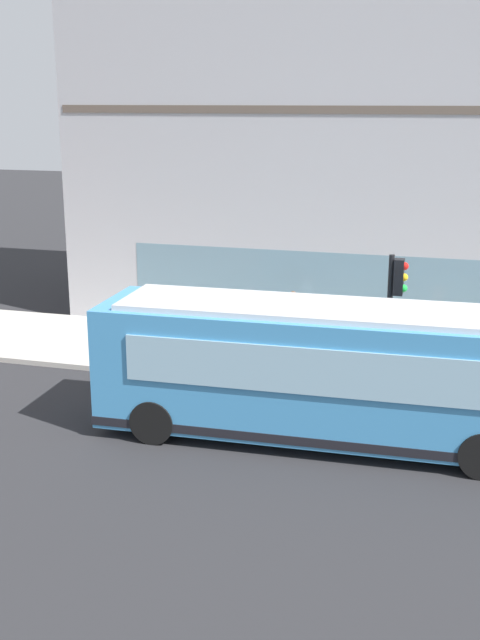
{
  "coord_description": "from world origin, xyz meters",
  "views": [
    {
      "loc": [
        -16.58,
        -4.35,
        7.37
      ],
      "look_at": [
        3.07,
        1.2,
        1.68
      ],
      "focal_mm": 44.79,
      "sensor_mm": 36.0,
      "label": 1
    }
  ],
  "objects_px": {
    "traffic_light_near_corner": "(395,297)",
    "pedestrian_near_building_entrance": "(208,316)",
    "fire_hydrant": "(396,346)",
    "city_bus_nearside": "(323,373)",
    "newspaper_vending_box": "(426,367)",
    "pedestrian_by_light_pole": "(293,313)"
  },
  "relations": [
    {
      "from": "pedestrian_near_building_entrance",
      "to": "traffic_light_near_corner",
      "type": "bearing_deg",
      "value": -108.92
    },
    {
      "from": "fire_hydrant",
      "to": "newspaper_vending_box",
      "type": "bearing_deg",
      "value": -154.08
    },
    {
      "from": "traffic_light_near_corner",
      "to": "newspaper_vending_box",
      "type": "relative_size",
      "value": 3.9
    },
    {
      "from": "pedestrian_near_building_entrance",
      "to": "pedestrian_by_light_pole",
      "type": "bearing_deg",
      "value": -58.05
    },
    {
      "from": "traffic_light_near_corner",
      "to": "pedestrian_near_building_entrance",
      "type": "bearing_deg",
      "value": 71.08
    },
    {
      "from": "city_bus_nearside",
      "to": "traffic_light_near_corner",
      "type": "relative_size",
      "value": 2.88
    },
    {
      "from": "city_bus_nearside",
      "to": "fire_hydrant",
      "type": "xyz_separation_m",
      "value": [
        5.77,
        -1.12,
        -1.04
      ]
    },
    {
      "from": "traffic_light_near_corner",
      "to": "newspaper_vending_box",
      "type": "distance_m",
      "value": 2.27
    },
    {
      "from": "fire_hydrant",
      "to": "newspaper_vending_box",
      "type": "relative_size",
      "value": 0.82
    },
    {
      "from": "pedestrian_near_building_entrance",
      "to": "newspaper_vending_box",
      "type": "relative_size",
      "value": 2.0
    },
    {
      "from": "fire_hydrant",
      "to": "city_bus_nearside",
      "type": "bearing_deg",
      "value": 168.99
    },
    {
      "from": "traffic_light_near_corner",
      "to": "pedestrian_near_building_entrance",
      "type": "height_order",
      "value": "traffic_light_near_corner"
    },
    {
      "from": "city_bus_nearside",
      "to": "pedestrian_near_building_entrance",
      "type": "distance_m",
      "value": 6.66
    },
    {
      "from": "fire_hydrant",
      "to": "newspaper_vending_box",
      "type": "height_order",
      "value": "newspaper_vending_box"
    },
    {
      "from": "pedestrian_near_building_entrance",
      "to": "pedestrian_by_light_pole",
      "type": "distance_m",
      "value": 2.65
    },
    {
      "from": "pedestrian_near_building_entrance",
      "to": "fire_hydrant",
      "type": "bearing_deg",
      "value": -82.51
    },
    {
      "from": "city_bus_nearside",
      "to": "traffic_light_near_corner",
      "type": "bearing_deg",
      "value": -21.1
    },
    {
      "from": "fire_hydrant",
      "to": "pedestrian_by_light_pole",
      "type": "height_order",
      "value": "pedestrian_by_light_pole"
    },
    {
      "from": "city_bus_nearside",
      "to": "fire_hydrant",
      "type": "height_order",
      "value": "city_bus_nearside"
    },
    {
      "from": "pedestrian_near_building_entrance",
      "to": "pedestrian_by_light_pole",
      "type": "xyz_separation_m",
      "value": [
        1.4,
        -2.25,
        -0.12
      ]
    },
    {
      "from": "city_bus_nearside",
      "to": "fire_hydrant",
      "type": "distance_m",
      "value": 5.97
    },
    {
      "from": "newspaper_vending_box",
      "to": "city_bus_nearside",
      "type": "bearing_deg",
      "value": 151.71
    }
  ]
}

